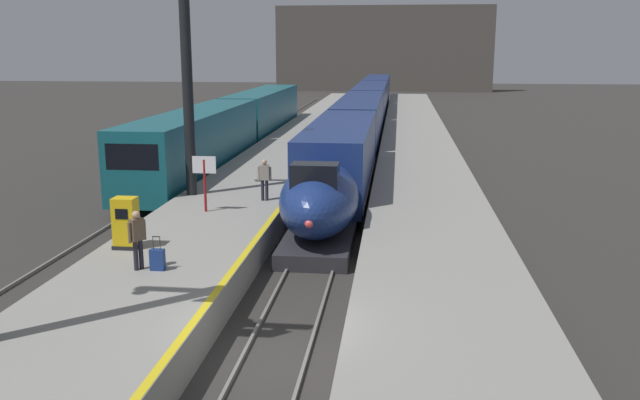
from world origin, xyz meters
The scene contains 17 objects.
ground_plane centered at (0.00, 0.00, 0.00)m, with size 260.00×260.00×0.00m, color #33302D.
platform_left centered at (-4.05, 24.75, 0.53)m, with size 4.80×110.00×1.05m, color gray.
platform_right centered at (4.05, 24.75, 0.53)m, with size 4.80×110.00×1.05m, color gray.
platform_left_safety_stripe centered at (-1.77, 24.75, 1.05)m, with size 0.20×107.80×0.01m, color yellow.
rail_main_left centered at (-0.75, 27.50, 0.06)m, with size 0.08×110.00×0.12m, color slate.
rail_main_right centered at (0.75, 27.50, 0.06)m, with size 0.08×110.00×0.12m, color slate.
rail_secondary_left centered at (-8.85, 27.50, 0.06)m, with size 0.08×110.00×0.12m, color slate.
rail_secondary_right centered at (-7.35, 27.50, 0.06)m, with size 0.08×110.00×0.12m, color slate.
highspeed_train_main centered at (0.00, 43.07, 1.98)m, with size 2.92×74.74×3.60m.
regional_train_adjacent centered at (-8.10, 30.51, 2.13)m, with size 2.85×36.60×3.80m.
station_column_mid centered at (-5.90, 13.25, 6.52)m, with size 4.00×0.68×9.08m.
passenger_near_edge centered at (-4.40, 3.34, 2.04)m, with size 0.40×0.48×1.69m.
passenger_mid_platform centered at (-2.59, 12.45, 2.04)m, with size 0.57×0.26×1.69m.
rolling_suitcase centered at (-3.85, 3.34, 1.35)m, with size 0.40×0.22×0.98m.
ticket_machine_yellow centered at (-5.55, 5.33, 1.79)m, with size 0.76×0.62×1.60m.
departure_info_board centered at (-4.46, 10.31, 2.56)m, with size 0.90×0.10×2.12m.
terminus_back_wall centered at (0.00, 102.00, 7.00)m, with size 36.00×2.00×14.00m, color #4C4742.
Camera 1 is at (2.74, -14.14, 7.13)m, focal length 38.12 mm.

